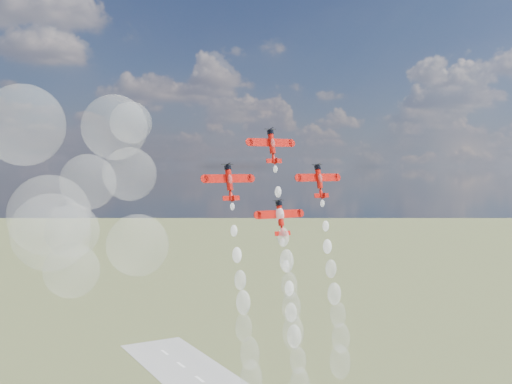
{
  "coord_description": "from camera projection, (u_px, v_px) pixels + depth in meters",
  "views": [
    {
      "loc": [
        -96.14,
        -129.11,
        85.94
      ],
      "look_at": [
        -21.39,
        4.9,
        79.44
      ],
      "focal_mm": 42.0,
      "sensor_mm": 36.0,
      "label": 1
    }
  ],
  "objects": [
    {
      "name": "smoke_trail_slot",
      "position": [
        299.0,
        375.0,
        148.91
      ],
      "size": [
        5.1,
        12.32,
        44.04
      ],
      "color": "white",
      "rests_on": "plane_slot"
    },
    {
      "name": "plane_lead",
      "position": [
        272.0,
        145.0,
        157.85
      ],
      "size": [
        13.0,
        4.74,
        9.16
      ],
      "rotation": [
        1.34,
        0.0,
        0.0
      ],
      "color": "red",
      "rests_on": "ground"
    },
    {
      "name": "plane_slot",
      "position": [
        280.0,
        217.0,
        154.84
      ],
      "size": [
        13.0,
        4.74,
        9.16
      ],
      "rotation": [
        1.34,
        0.0,
        0.0
      ],
      "color": "red",
      "rests_on": "ground"
    },
    {
      "name": "plane_right",
      "position": [
        319.0,
        180.0,
        163.02
      ],
      "size": [
        13.0,
        4.74,
        9.16
      ],
      "rotation": [
        1.34,
        0.0,
        0.0
      ],
      "color": "red",
      "rests_on": "ground"
    },
    {
      "name": "plane_left",
      "position": [
        229.0,
        182.0,
        149.67
      ],
      "size": [
        13.0,
        4.74,
        9.16
      ],
      "rotation": [
        1.34,
        0.0,
        0.0
      ],
      "color": "red",
      "rests_on": "ground"
    },
    {
      "name": "smoke_trail_lead",
      "position": [
        290.0,
        299.0,
        151.22
      ],
      "size": [
        5.15,
        12.9,
        44.0
      ],
      "color": "white",
      "rests_on": "plane_lead"
    },
    {
      "name": "drifted_smoke_cloud",
      "position": [
        36.0,
        197.0,
        147.14
      ],
      "size": [
        71.27,
        36.63,
        53.1
      ],
      "color": "white",
      "rests_on": "ground"
    },
    {
      "name": "smoke_trail_right",
      "position": [
        338.0,
        329.0,
        156.76
      ],
      "size": [
        5.51,
        12.15,
        43.92
      ],
      "color": "white",
      "rests_on": "plane_right"
    },
    {
      "name": "smoke_trail_left",
      "position": [
        247.0,
        343.0,
        143.38
      ],
      "size": [
        5.3,
        12.4,
        43.6
      ],
      "color": "white",
      "rests_on": "plane_left"
    }
  ]
}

